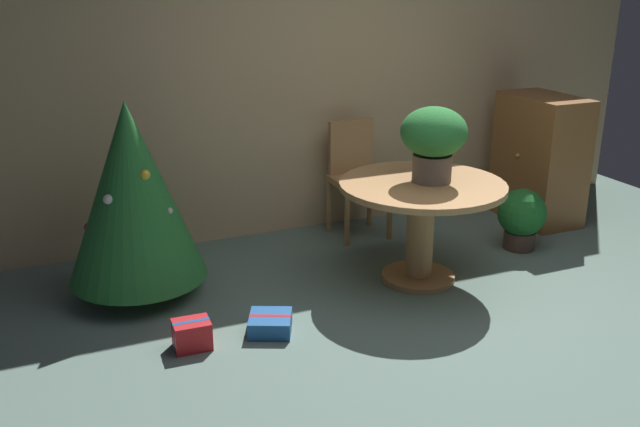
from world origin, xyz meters
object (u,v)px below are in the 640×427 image
Objects in this scene: gift_box_red at (192,335)px; wooden_chair_far at (356,171)px; flower_vase at (433,138)px; holiday_tree at (132,192)px; wooden_cabinet at (539,159)px; round_dining_table at (421,209)px; gift_box_blue at (270,324)px; potted_plant at (521,217)px.

wooden_chair_far is at bearing 38.39° from gift_box_red.
holiday_tree is (-1.94, 0.54, -0.30)m from flower_vase.
round_dining_table is at bearing -155.85° from wooden_cabinet.
wooden_cabinet is at bearing 24.97° from flower_vase.
gift_box_blue is 2.35m from potted_plant.
gift_box_red is at bearing -169.43° from potted_plant.
wooden_cabinet reaches higher than gift_box_red.
round_dining_table is 1.22× the size of wooden_chair_far.
holiday_tree reaches higher than gift_box_red.
gift_box_red is at bearing -141.61° from wooden_chair_far.
holiday_tree is at bearing -177.01° from wooden_cabinet.
flower_vase reaches higher than potted_plant.
gift_box_blue is 0.31× the size of wooden_cabinet.
wooden_cabinet is (1.63, -0.32, 0.02)m from wooden_chair_far.
wooden_cabinet reaches higher than round_dining_table.
round_dining_table is at bearing -169.12° from potted_plant.
gift_box_blue is at bearing -53.23° from holiday_tree.
round_dining_table reaches higher than gift_box_blue.
potted_plant is (2.92, -0.34, -0.46)m from holiday_tree.
flower_vase is at bearing -168.59° from potted_plant.
wooden_chair_far reaches higher than round_dining_table.
wooden_chair_far is at bearing 93.80° from flower_vase.
gift_box_blue is at bearing -159.99° from wooden_cabinet.
potted_plant reaches higher than gift_box_red.
holiday_tree is 3.51m from wooden_cabinet.
flower_vase is at bearing -155.03° from wooden_cabinet.
holiday_tree reaches higher than round_dining_table.
wooden_chair_far is at bearing 168.96° from wooden_cabinet.
holiday_tree is at bearing 163.74° from round_dining_table.
wooden_cabinet is at bearing 24.15° from round_dining_table.
gift_box_red is 2.82m from potted_plant.
potted_plant is at bearing 12.68° from gift_box_blue.
wooden_cabinet is (3.50, 0.18, -0.18)m from holiday_tree.
wooden_chair_far is at bearing 14.95° from holiday_tree.
flower_vase is at bearing 3.26° from round_dining_table.
gift_box_blue is (0.64, -0.86, -0.68)m from holiday_tree.
wooden_chair_far is 4.28× the size of gift_box_red.
gift_box_red is (0.15, -0.86, -0.65)m from holiday_tree.
round_dining_table is at bearing -176.74° from flower_vase.
gift_box_blue is 0.49m from gift_box_red.
holiday_tree is 1.21× the size of wooden_cabinet.
flower_vase is (0.07, 0.00, 0.50)m from round_dining_table.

